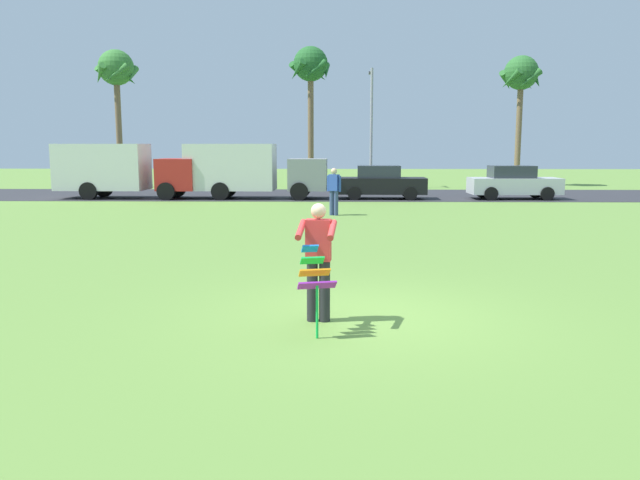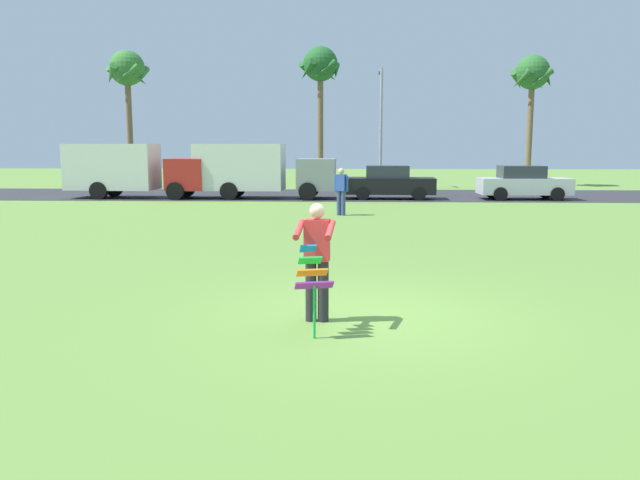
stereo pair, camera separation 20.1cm
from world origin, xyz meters
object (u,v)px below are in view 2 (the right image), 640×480
(parked_truck_red_cab, at_px, (129,169))
(streetlight_pole, at_px, (381,121))
(palm_tree_left_near, at_px, (127,74))
(palm_tree_right_near, at_px, (320,70))
(palm_tree_centre_far, at_px, (532,78))
(person_kite_flyer, at_px, (317,257))
(parked_truck_grey_van, at_px, (257,169))
(parked_car_silver, at_px, (523,183))
(parked_car_black, at_px, (390,183))
(kite_held, at_px, (312,276))
(person_walker_near, at_px, (341,190))

(parked_truck_red_cab, xyz_separation_m, streetlight_pole, (12.53, 7.51, 2.59))
(palm_tree_left_near, height_order, palm_tree_right_near, palm_tree_right_near)
(palm_tree_centre_far, bearing_deg, person_kite_flyer, -110.60)
(parked_truck_grey_van, bearing_deg, parked_car_silver, 0.00)
(person_kite_flyer, distance_m, parked_car_black, 21.44)
(kite_held, distance_m, parked_truck_grey_van, 22.30)
(parked_truck_red_cab, height_order, parked_car_silver, parked_truck_red_cab)
(parked_car_black, bearing_deg, palm_tree_right_near, 111.89)
(kite_held, height_order, palm_tree_left_near, palm_tree_left_near)
(kite_held, bearing_deg, palm_tree_left_near, 113.07)
(parked_truck_grey_van, relative_size, streetlight_pole, 0.96)
(kite_held, xyz_separation_m, palm_tree_centre_far, (11.85, 32.08, 5.86))
(palm_tree_left_near, height_order, streetlight_pole, palm_tree_left_near)
(parked_truck_grey_van, height_order, person_walker_near, parked_truck_grey_van)
(palm_tree_left_near, distance_m, palm_tree_centre_far, 24.72)
(palm_tree_left_near, bearing_deg, parked_truck_grey_van, -42.21)
(streetlight_pole, bearing_deg, parked_car_silver, -49.65)
(parked_car_silver, bearing_deg, parked_car_black, 179.99)
(kite_held, bearing_deg, streetlight_pole, 85.28)
(palm_tree_right_near, distance_m, palm_tree_centre_far, 13.09)
(kite_held, height_order, streetlight_pole, streetlight_pole)
(parked_car_silver, height_order, palm_tree_centre_far, palm_tree_centre_far)
(person_kite_flyer, distance_m, person_walker_near, 14.11)
(parked_truck_grey_van, height_order, parked_car_silver, parked_truck_grey_van)
(palm_tree_right_near, bearing_deg, parked_car_black, -68.11)
(parked_truck_red_cab, bearing_deg, palm_tree_left_near, 108.40)
(parked_truck_grey_van, xyz_separation_m, palm_tree_centre_far, (15.72, 10.14, 5.27))
(kite_held, distance_m, person_walker_near, 14.76)
(streetlight_pole, xyz_separation_m, person_walker_near, (-2.18, -14.69, -3.06))
(kite_held, xyz_separation_m, parked_truck_red_cab, (-10.10, 21.95, 0.60))
(streetlight_pole, bearing_deg, person_walker_near, -98.45)
(kite_held, relative_size, palm_tree_left_near, 0.15)
(parked_car_silver, bearing_deg, palm_tree_centre_far, 73.33)
(streetlight_pole, relative_size, person_walker_near, 4.05)
(palm_tree_centre_far, bearing_deg, parked_car_black, -132.69)
(kite_held, relative_size, person_walker_near, 0.69)
(person_kite_flyer, xyz_separation_m, parked_car_silver, (8.78, 21.29, -0.18))
(kite_held, bearing_deg, parked_truck_grey_van, 100.02)
(kite_held, height_order, palm_tree_centre_far, palm_tree_centre_far)
(parked_truck_red_cab, relative_size, streetlight_pole, 0.96)
(parked_truck_grey_van, distance_m, person_walker_near, 8.30)
(parked_truck_grey_van, xyz_separation_m, parked_car_black, (6.37, 0.00, -0.64))
(kite_held, bearing_deg, palm_tree_right_near, 92.22)
(parked_truck_grey_van, relative_size, palm_tree_left_near, 0.82)
(parked_truck_grey_van, relative_size, parked_car_black, 1.59)
(parked_truck_red_cab, bearing_deg, person_walker_near, -34.77)
(palm_tree_left_near, bearing_deg, person_walker_near, -49.51)
(palm_tree_centre_far, bearing_deg, palm_tree_right_near, -175.98)
(palm_tree_right_near, relative_size, streetlight_pole, 1.22)
(person_kite_flyer, height_order, streetlight_pole, streetlight_pole)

